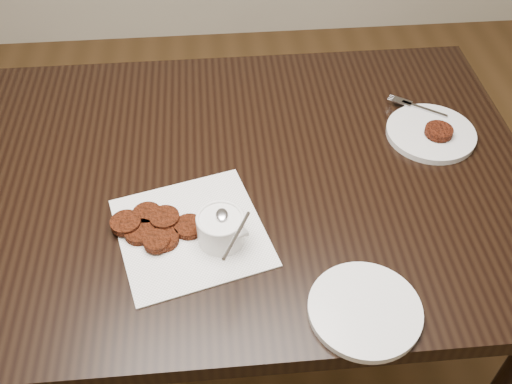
# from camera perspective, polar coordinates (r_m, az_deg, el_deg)

# --- Properties ---
(table) EXTENTS (1.40, 0.90, 0.75)m
(table) POSITION_cam_1_polar(r_m,az_deg,el_deg) (1.53, -3.63, -8.34)
(table) COLOR black
(table) RESTS_ON floor
(napkin) EXTENTS (0.34, 0.34, 0.00)m
(napkin) POSITION_cam_1_polar(r_m,az_deg,el_deg) (1.14, -6.43, -3.96)
(napkin) COLOR white
(napkin) RESTS_ON table
(sauce_ramekin) EXTENTS (0.16, 0.16, 0.13)m
(sauce_ramekin) POSITION_cam_1_polar(r_m,az_deg,el_deg) (1.07, -3.58, -2.49)
(sauce_ramekin) COLOR white
(sauce_ramekin) RESTS_ON napkin
(patty_cluster) EXTENTS (0.25, 0.25, 0.02)m
(patty_cluster) POSITION_cam_1_polar(r_m,az_deg,el_deg) (1.14, -9.75, -3.51)
(patty_cluster) COLOR #60200C
(patty_cluster) RESTS_ON napkin
(plate_with_patty) EXTENTS (0.28, 0.28, 0.03)m
(plate_with_patty) POSITION_cam_1_polar(r_m,az_deg,el_deg) (1.39, 16.95, 5.84)
(plate_with_patty) COLOR silver
(plate_with_patty) RESTS_ON table
(plate_empty) EXTENTS (0.22, 0.22, 0.01)m
(plate_empty) POSITION_cam_1_polar(r_m,az_deg,el_deg) (1.04, 10.71, -11.39)
(plate_empty) COLOR white
(plate_empty) RESTS_ON table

